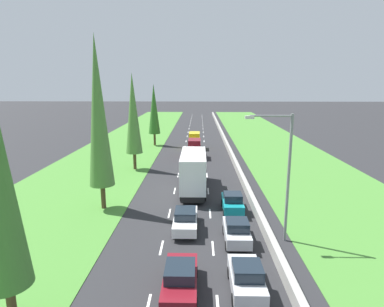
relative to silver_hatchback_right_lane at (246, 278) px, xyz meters
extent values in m
plane|color=#28282B|center=(-3.32, 43.66, -0.84)|extent=(300.00, 300.00, 0.00)
cube|color=#478433|center=(-15.97, 43.66, -0.82)|extent=(14.00, 140.00, 0.04)
cube|color=#478433|center=(11.03, 43.66, -0.82)|extent=(14.00, 140.00, 0.04)
cube|color=#9E9B93|center=(2.38, 43.66, -0.41)|extent=(0.44, 120.00, 0.85)
cube|color=white|center=(-5.07, -1.34, -0.83)|extent=(0.14, 2.00, 0.01)
cube|color=white|center=(-5.07, 4.66, -0.83)|extent=(0.14, 2.00, 0.01)
cube|color=white|center=(-5.07, 10.66, -0.83)|extent=(0.14, 2.00, 0.01)
cube|color=white|center=(-5.07, 16.66, -0.83)|extent=(0.14, 2.00, 0.01)
cube|color=white|center=(-5.07, 22.66, -0.83)|extent=(0.14, 2.00, 0.01)
cube|color=white|center=(-5.07, 28.66, -0.83)|extent=(0.14, 2.00, 0.01)
cube|color=white|center=(-5.07, 34.66, -0.83)|extent=(0.14, 2.00, 0.01)
cube|color=white|center=(-5.07, 40.66, -0.83)|extent=(0.14, 2.00, 0.01)
cube|color=white|center=(-5.07, 46.66, -0.83)|extent=(0.14, 2.00, 0.01)
cube|color=white|center=(-5.07, 52.66, -0.83)|extent=(0.14, 2.00, 0.01)
cube|color=white|center=(-5.07, 58.66, -0.83)|extent=(0.14, 2.00, 0.01)
cube|color=white|center=(-5.07, 64.66, -0.83)|extent=(0.14, 2.00, 0.01)
cube|color=white|center=(-5.07, 70.66, -0.83)|extent=(0.14, 2.00, 0.01)
cube|color=white|center=(-5.07, 76.66, -0.83)|extent=(0.14, 2.00, 0.01)
cube|color=white|center=(-5.07, 82.66, -0.83)|extent=(0.14, 2.00, 0.01)
cube|color=white|center=(-5.07, 88.66, -0.83)|extent=(0.14, 2.00, 0.01)
cube|color=white|center=(-5.07, 94.66, -0.83)|extent=(0.14, 2.00, 0.01)
cube|color=white|center=(-5.07, 100.66, -0.83)|extent=(0.14, 2.00, 0.01)
cube|color=white|center=(-1.57, 4.66, -0.83)|extent=(0.14, 2.00, 0.01)
cube|color=white|center=(-1.57, 10.66, -0.83)|extent=(0.14, 2.00, 0.01)
cube|color=white|center=(-1.57, 16.66, -0.83)|extent=(0.14, 2.00, 0.01)
cube|color=white|center=(-1.57, 22.66, -0.83)|extent=(0.14, 2.00, 0.01)
cube|color=white|center=(-1.57, 28.66, -0.83)|extent=(0.14, 2.00, 0.01)
cube|color=white|center=(-1.57, 34.66, -0.83)|extent=(0.14, 2.00, 0.01)
cube|color=white|center=(-1.57, 40.66, -0.83)|extent=(0.14, 2.00, 0.01)
cube|color=white|center=(-1.57, 46.66, -0.83)|extent=(0.14, 2.00, 0.01)
cube|color=white|center=(-1.57, 52.66, -0.83)|extent=(0.14, 2.00, 0.01)
cube|color=white|center=(-1.57, 58.66, -0.83)|extent=(0.14, 2.00, 0.01)
cube|color=white|center=(-1.57, 64.66, -0.83)|extent=(0.14, 2.00, 0.01)
cube|color=white|center=(-1.57, 70.66, -0.83)|extent=(0.14, 2.00, 0.01)
cube|color=white|center=(-1.57, 76.66, -0.83)|extent=(0.14, 2.00, 0.01)
cube|color=white|center=(-1.57, 82.66, -0.83)|extent=(0.14, 2.00, 0.01)
cube|color=white|center=(-1.57, 88.66, -0.83)|extent=(0.14, 2.00, 0.01)
cube|color=white|center=(-1.57, 94.66, -0.83)|extent=(0.14, 2.00, 0.01)
cube|color=white|center=(-1.57, 100.66, -0.83)|extent=(0.14, 2.00, 0.01)
cube|color=silver|center=(0.00, 0.07, -0.14)|extent=(1.68, 3.90, 0.76)
cube|color=#19232D|center=(0.00, -0.23, 0.56)|extent=(1.52, 1.60, 0.64)
cylinder|color=black|center=(-0.76, 1.28, -0.52)|extent=(0.22, 0.64, 0.64)
cylinder|color=black|center=(0.76, 1.28, -0.52)|extent=(0.22, 0.64, 0.64)
cylinder|color=black|center=(-0.76, -1.14, -0.52)|extent=(0.22, 0.64, 0.64)
cylinder|color=black|center=(0.76, -1.14, -0.52)|extent=(0.22, 0.64, 0.64)
cube|color=silver|center=(0.11, 5.65, -0.14)|extent=(1.68, 3.90, 0.76)
cube|color=#19232D|center=(0.11, 5.35, 0.56)|extent=(1.52, 1.60, 0.64)
cylinder|color=black|center=(-0.65, 6.86, -0.52)|extent=(0.22, 0.64, 0.64)
cylinder|color=black|center=(0.87, 6.86, -0.52)|extent=(0.22, 0.64, 0.64)
cylinder|color=black|center=(-0.65, 4.44, -0.52)|extent=(0.22, 0.64, 0.64)
cylinder|color=black|center=(0.87, 4.44, -0.52)|extent=(0.22, 0.64, 0.64)
cube|color=maroon|center=(-3.51, -0.13, -0.16)|extent=(1.76, 4.50, 0.72)
cube|color=#19232D|center=(-3.51, -0.28, 0.50)|extent=(1.56, 1.90, 0.60)
cylinder|color=black|center=(-4.31, 1.27, -0.52)|extent=(0.22, 0.64, 0.64)
cylinder|color=black|center=(-2.71, 1.27, -0.52)|extent=(0.22, 0.64, 0.64)
cylinder|color=black|center=(-4.31, -1.52, -0.52)|extent=(0.22, 0.64, 0.64)
cylinder|color=black|center=(-2.71, -1.52, -0.52)|extent=(0.22, 0.64, 0.64)
cube|color=white|center=(-3.56, 7.59, -0.16)|extent=(1.76, 4.50, 0.72)
cube|color=#19232D|center=(-3.56, 7.44, 0.50)|extent=(1.56, 1.90, 0.60)
cylinder|color=black|center=(-4.36, 8.98, -0.52)|extent=(0.22, 0.64, 0.64)
cylinder|color=black|center=(-2.76, 8.98, -0.52)|extent=(0.22, 0.64, 0.64)
cylinder|color=black|center=(-4.36, 6.19, -0.52)|extent=(0.22, 0.64, 0.64)
cylinder|color=black|center=(-2.76, 6.19, -0.52)|extent=(0.22, 0.64, 0.64)
cube|color=black|center=(-3.10, 16.97, -0.24)|extent=(2.20, 9.40, 0.56)
cube|color=slate|center=(-3.10, 20.57, 1.29)|extent=(2.40, 2.20, 2.50)
cube|color=silver|center=(-3.10, 15.87, 1.69)|extent=(2.44, 7.20, 3.30)
cylinder|color=black|center=(-4.22, 20.27, -0.52)|extent=(0.22, 0.64, 0.64)
cylinder|color=black|center=(-1.98, 20.27, -0.52)|extent=(0.22, 0.64, 0.64)
cylinder|color=black|center=(-4.22, 14.79, -0.52)|extent=(0.22, 0.64, 0.64)
cylinder|color=black|center=(-1.98, 14.79, -0.52)|extent=(0.22, 0.64, 0.64)
cylinder|color=black|center=(-4.22, 13.71, -0.52)|extent=(0.22, 0.64, 0.64)
cylinder|color=black|center=(-1.98, 13.71, -0.52)|extent=(0.22, 0.64, 0.64)
cube|color=white|center=(-3.27, 25.12, -0.16)|extent=(1.76, 4.50, 0.72)
cube|color=#19232D|center=(-3.27, 24.97, 0.50)|extent=(1.56, 1.90, 0.60)
cylinder|color=black|center=(-4.07, 26.51, -0.52)|extent=(0.22, 0.64, 0.64)
cylinder|color=black|center=(-2.47, 26.51, -0.52)|extent=(0.22, 0.64, 0.64)
cylinder|color=black|center=(-4.07, 23.72, -0.52)|extent=(0.22, 0.64, 0.64)
cylinder|color=black|center=(-2.47, 23.72, -0.52)|extent=(0.22, 0.64, 0.64)
cube|color=maroon|center=(-3.24, 32.48, 0.18)|extent=(1.90, 4.90, 1.40)
cube|color=maroon|center=(-3.24, 32.18, 1.43)|extent=(1.80, 3.10, 1.10)
cylinder|color=black|center=(-4.11, 34.00, -0.52)|extent=(0.22, 0.64, 0.64)
cylinder|color=black|center=(-2.37, 34.00, -0.52)|extent=(0.22, 0.64, 0.64)
cylinder|color=black|center=(-4.11, 30.97, -0.52)|extent=(0.22, 0.64, 0.64)
cylinder|color=black|center=(-2.37, 30.97, -0.52)|extent=(0.22, 0.64, 0.64)
cube|color=yellow|center=(-3.34, 39.49, 0.18)|extent=(1.90, 4.90, 1.40)
cube|color=yellow|center=(-3.34, 39.19, 1.43)|extent=(1.80, 3.10, 1.10)
cylinder|color=black|center=(-4.21, 41.01, -0.52)|extent=(0.22, 0.64, 0.64)
cylinder|color=black|center=(-2.47, 41.01, -0.52)|extent=(0.22, 0.64, 0.64)
cylinder|color=black|center=(-4.21, 37.98, -0.52)|extent=(0.22, 0.64, 0.64)
cylinder|color=black|center=(-2.47, 37.98, -0.52)|extent=(0.22, 0.64, 0.64)
cube|color=teal|center=(0.37, 11.29, -0.14)|extent=(1.68, 3.90, 0.76)
cube|color=#19232D|center=(0.37, 10.99, 0.56)|extent=(1.52, 1.60, 0.64)
cylinder|color=black|center=(-0.39, 12.49, -0.52)|extent=(0.22, 0.64, 0.64)
cylinder|color=black|center=(1.13, 12.49, -0.52)|extent=(0.22, 0.64, 0.64)
cylinder|color=black|center=(-0.39, 10.08, -0.52)|extent=(0.22, 0.64, 0.64)
cylinder|color=black|center=(1.13, 10.08, -0.52)|extent=(0.22, 0.64, 0.64)
cylinder|color=#4C3823|center=(-10.97, -2.83, 0.26)|extent=(0.41, 0.41, 2.20)
cylinder|color=#4C3823|center=(-11.05, 11.70, 0.26)|extent=(0.41, 0.41, 2.20)
cone|color=#4C7F38|center=(-11.05, 11.70, 7.76)|extent=(2.17, 2.17, 12.79)
cylinder|color=#4C3823|center=(-10.88, 25.28, 0.26)|extent=(0.40, 0.40, 2.20)
cone|color=#4C7F38|center=(-10.88, 25.28, 6.43)|extent=(2.11, 2.11, 10.13)
cylinder|color=#4C3823|center=(-10.56, 42.10, 0.26)|extent=(0.40, 0.40, 2.20)
cone|color=#2D6623|center=(-10.56, 42.10, 5.75)|extent=(2.07, 2.07, 8.78)
cylinder|color=gray|center=(3.56, 5.91, 3.66)|extent=(0.20, 0.20, 9.00)
cylinder|color=gray|center=(2.16, 5.91, 8.01)|extent=(2.80, 0.12, 0.12)
cube|color=silver|center=(0.76, 5.91, 7.91)|extent=(0.60, 0.28, 0.20)
camera|label=1|loc=(-2.55, -15.51, 10.05)|focal=30.38mm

